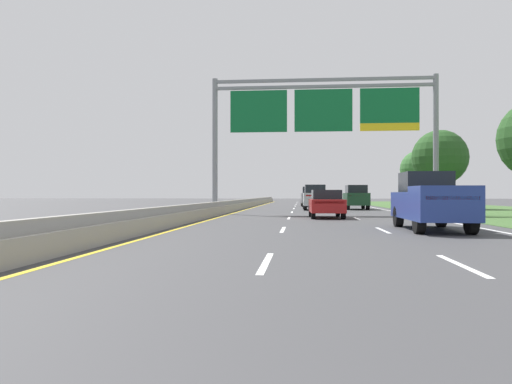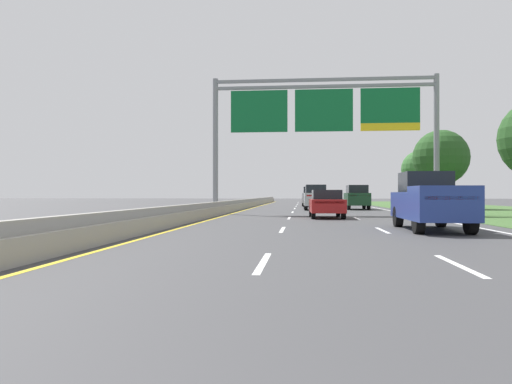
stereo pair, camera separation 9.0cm
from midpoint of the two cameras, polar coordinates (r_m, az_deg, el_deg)
The scene contains 11 objects.
ground_plane at distance 34.20m, azimuth 7.12°, elevation -2.48°, with size 220.00×220.00×0.00m, color #3D3D3F.
lane_striping at distance 33.74m, azimuth 7.14°, elevation -2.51°, with size 11.96×106.00×0.01m.
median_barrier_concrete at distance 34.61m, azimuth -3.88°, elevation -1.87°, with size 0.60×110.00×0.85m.
overhead_sign_gantry at distance 33.74m, azimuth 7.67°, elevation 8.64°, with size 15.06×0.42×9.23m.
pickup_truck_blue at distance 19.56m, azimuth 19.35°, elevation -1.01°, with size 2.02×5.41×2.20m.
car_silver_centre_lane_suv at distance 42.12m, azimuth 6.71°, elevation -0.56°, with size 1.97×4.73×2.11m.
car_grey_centre_lane_suv at distance 53.52m, azimuth 6.21°, elevation -0.49°, with size 2.02×4.75×2.11m.
car_darkgreen_right_lane_suv at distance 44.00m, azimuth 11.37°, elevation -0.55°, with size 1.91×4.70×2.11m.
car_red_centre_lane_sedan at distance 28.24m, azimuth 7.99°, elevation -1.30°, with size 1.93×4.44×1.57m.
roadside_tree_far at distance 47.78m, azimuth 20.37°, elevation 3.74°, with size 4.97×4.97×7.14m.
roadside_tree_distant at distance 64.94m, azimuth 18.23°, elevation 2.52°, with size 4.64×4.64×6.77m.
Camera 1 is at (-1.15, 0.84, 1.35)m, focal length 34.73 mm.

